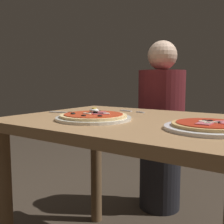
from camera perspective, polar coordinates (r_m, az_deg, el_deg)
name	(u,v)px	position (r m, az deg, el deg)	size (l,w,h in m)	color
dining_table	(135,149)	(1.17, 4.87, -7.78)	(1.06, 0.78, 0.75)	#9E754C
pizza_foreground	(94,117)	(1.12, -3.93, -1.02)	(0.32, 0.32, 0.05)	silver
pizza_across_left	(209,126)	(0.94, 19.92, -2.91)	(0.29, 0.29, 0.03)	white
fork	(130,111)	(1.42, 3.83, 0.19)	(0.16, 0.04, 0.00)	silver
knife	(70,112)	(1.37, -9.01, -0.09)	(0.19, 0.08, 0.01)	silver
diner_person	(161,131)	(1.92, 10.32, -3.91)	(0.32, 0.32, 1.18)	black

